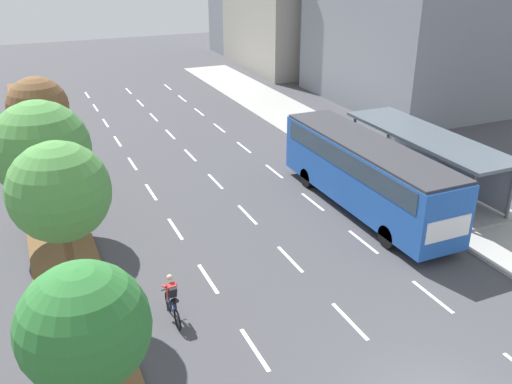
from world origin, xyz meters
name	(u,v)px	position (x,y,z in m)	size (l,w,h in m)	color
median_strip	(48,189)	(-8.30, 20.00, 0.06)	(2.60, 52.00, 0.12)	brown
sidewalk_right	(339,143)	(9.25, 20.00, 0.07)	(4.50, 52.00, 0.15)	#9E9E99
lane_divider_left	(151,192)	(-3.50, 17.52, 0.00)	(0.14, 46.04, 0.01)	white
lane_divider_center	(215,181)	(0.00, 17.52, 0.00)	(0.14, 46.04, 0.01)	white
lane_divider_right	(274,171)	(3.50, 17.52, 0.00)	(0.14, 46.04, 0.01)	white
bus_shelter	(428,155)	(9.53, 12.14, 1.87)	(2.90, 9.96, 2.86)	gray
bus	(365,169)	(5.25, 11.46, 2.07)	(2.54, 11.29, 3.37)	#2356B2
cyclist	(172,300)	(-5.40, 6.86, 0.79)	(0.46, 1.82, 1.71)	black
median_tree_nearest	(84,328)	(-8.50, 2.09, 4.04)	(2.91, 2.91, 5.40)	brown
median_tree_second	(59,192)	(-8.29, 8.34, 4.63)	(3.17, 3.17, 6.12)	brown
median_tree_third	(41,150)	(-8.46, 14.60, 3.98)	(4.04, 4.04, 5.88)	brown
median_tree_fourth	(38,107)	(-8.10, 20.85, 4.14)	(3.04, 3.04, 5.56)	brown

